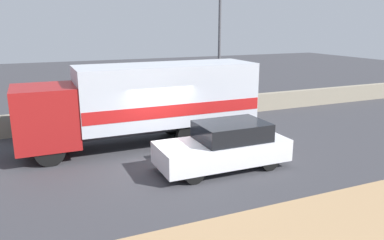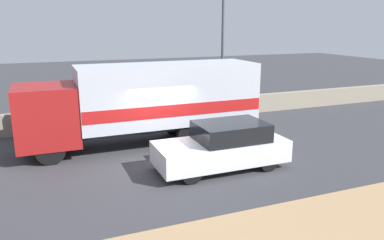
# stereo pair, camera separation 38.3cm
# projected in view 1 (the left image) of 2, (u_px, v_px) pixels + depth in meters

# --- Properties ---
(ground_plane) EXTENTS (80.00, 80.00, 0.00)m
(ground_plane) POSITION_uv_depth(u_px,v_px,m) (174.00, 163.00, 13.24)
(ground_plane) COLOR #38383D
(stone_wall_backdrop) EXTENTS (60.00, 0.35, 0.98)m
(stone_wall_backdrop) POSITION_uv_depth(u_px,v_px,m) (133.00, 115.00, 18.20)
(stone_wall_backdrop) COLOR gray
(stone_wall_backdrop) RESTS_ON ground_plane
(street_lamp) EXTENTS (0.56, 0.28, 6.60)m
(street_lamp) POSITION_uv_depth(u_px,v_px,m) (219.00, 43.00, 18.70)
(street_lamp) COLOR #4C4C51
(street_lamp) RESTS_ON ground_plane
(box_truck) EXTENTS (9.33, 2.41, 3.22)m
(box_truck) POSITION_uv_depth(u_px,v_px,m) (148.00, 101.00, 14.88)
(box_truck) COLOR maroon
(box_truck) RESTS_ON ground_plane
(car_hatchback) EXTENTS (4.44, 1.82, 1.58)m
(car_hatchback) POSITION_uv_depth(u_px,v_px,m) (225.00, 146.00, 12.59)
(car_hatchback) COLOR silver
(car_hatchback) RESTS_ON ground_plane
(pedestrian) EXTENTS (0.38, 0.38, 1.75)m
(pedestrian) POSITION_uv_depth(u_px,v_px,m) (18.00, 120.00, 15.52)
(pedestrian) COLOR #1E1E2D
(pedestrian) RESTS_ON ground_plane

